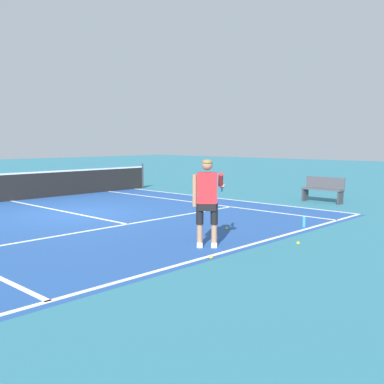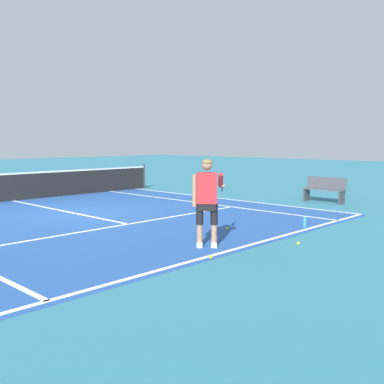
% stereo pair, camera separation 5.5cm
% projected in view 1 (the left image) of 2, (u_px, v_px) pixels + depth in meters
% --- Properties ---
extents(ground_plane, '(80.00, 80.00, 0.00)m').
position_uv_depth(ground_plane, '(75.00, 214.00, 12.82)').
color(ground_plane, teal).
extents(court_inner_surface, '(10.98, 10.35, 0.00)m').
position_uv_depth(court_inner_surface, '(94.00, 218.00, 12.16)').
color(court_inner_surface, '#234C93').
rests_on(court_inner_surface, ground).
extents(line_baseline, '(10.98, 0.10, 0.01)m').
position_uv_depth(line_baseline, '(242.00, 247.00, 8.76)').
color(line_baseline, white).
rests_on(line_baseline, ground).
extents(line_service, '(8.23, 0.10, 0.01)m').
position_uv_depth(line_service, '(128.00, 224.00, 11.18)').
color(line_service, white).
rests_on(line_service, ground).
extents(line_centre_service, '(0.10, 6.40, 0.01)m').
position_uv_depth(line_centre_service, '(60.00, 211.00, 13.36)').
color(line_centre_service, white).
rests_on(line_centre_service, ground).
extents(line_singles_right, '(0.10, 9.95, 0.01)m').
position_uv_depth(line_singles_right, '(197.00, 203.00, 15.13)').
color(line_singles_right, white).
rests_on(line_singles_right, ground).
extents(line_doubles_right, '(0.10, 9.95, 0.01)m').
position_uv_depth(line_doubles_right, '(223.00, 199.00, 16.12)').
color(line_doubles_right, white).
rests_on(line_doubles_right, ground).
extents(tennis_net, '(11.96, 0.08, 1.07)m').
position_uv_depth(tennis_net, '(11.00, 187.00, 15.49)').
color(tennis_net, '#333338').
rests_on(tennis_net, ground).
extents(tennis_player, '(1.18, 0.70, 1.71)m').
position_uv_depth(tennis_player, '(207.00, 197.00, 8.70)').
color(tennis_player, white).
rests_on(tennis_player, ground).
extents(tennis_ball_near_feet, '(0.07, 0.07, 0.07)m').
position_uv_depth(tennis_ball_near_feet, '(211.00, 257.00, 7.89)').
color(tennis_ball_near_feet, '#CCE02D').
rests_on(tennis_ball_near_feet, ground).
extents(tennis_ball_by_baseline, '(0.07, 0.07, 0.07)m').
position_uv_depth(tennis_ball_by_baseline, '(227.00, 228.00, 10.48)').
color(tennis_ball_by_baseline, '#CCE02D').
rests_on(tennis_ball_by_baseline, ground).
extents(tennis_ball_mid_court, '(0.07, 0.07, 0.07)m').
position_uv_depth(tennis_ball_mid_court, '(298.00, 243.00, 8.96)').
color(tennis_ball_mid_court, '#CCE02D').
rests_on(tennis_ball_mid_court, ground).
extents(courtside_bench, '(0.40, 1.40, 0.85)m').
position_uv_depth(courtside_bench, '(323.00, 189.00, 15.17)').
color(courtside_bench, '#47474C').
rests_on(courtside_bench, ground).
extents(water_bottle, '(0.07, 0.07, 0.25)m').
position_uv_depth(water_bottle, '(304.00, 222.00, 10.79)').
color(water_bottle, '#3393D6').
rests_on(water_bottle, ground).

